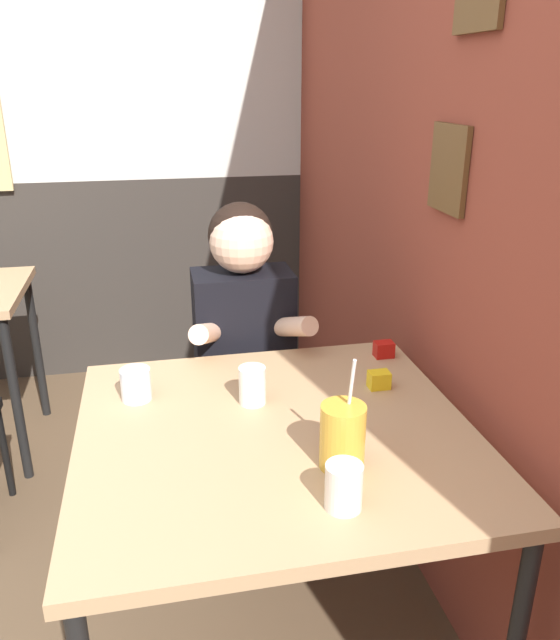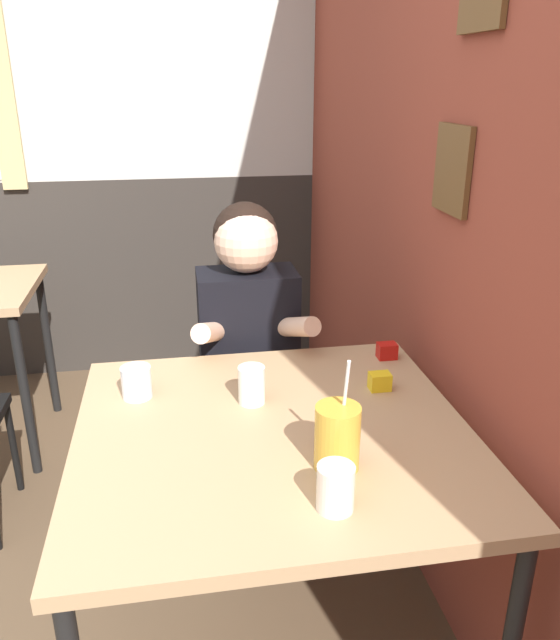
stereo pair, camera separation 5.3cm
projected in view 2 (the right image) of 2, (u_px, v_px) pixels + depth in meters
name	position (u px, v px, depth m)	size (l,w,h in m)	color
brick_wall_right	(398.00, 154.00, 2.24)	(0.08, 4.53, 2.70)	brown
back_wall	(48.00, 130.00, 3.20)	(5.75, 0.09, 2.70)	silver
main_table	(273.00, 451.00, 1.61)	(1.00, 0.96, 0.77)	tan
person_seated	(249.00, 362.00, 2.23)	(0.42, 0.41, 1.23)	black
cocktail_pitcher	(337.00, 437.00, 1.40)	(0.10, 0.10, 0.27)	gold
glass_near_pitcher	(137.00, 382.00, 1.73)	(0.08, 0.08, 0.09)	silver
glass_center	(252.00, 385.00, 1.70)	(0.07, 0.07, 0.11)	silver
glass_far_side	(335.00, 488.00, 1.28)	(0.08, 0.08, 0.10)	silver
condiment_ketchup	(387.00, 351.00, 1.98)	(0.06, 0.04, 0.05)	#B7140F
condiment_mustard	(380.00, 381.00, 1.78)	(0.06, 0.04, 0.05)	yellow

